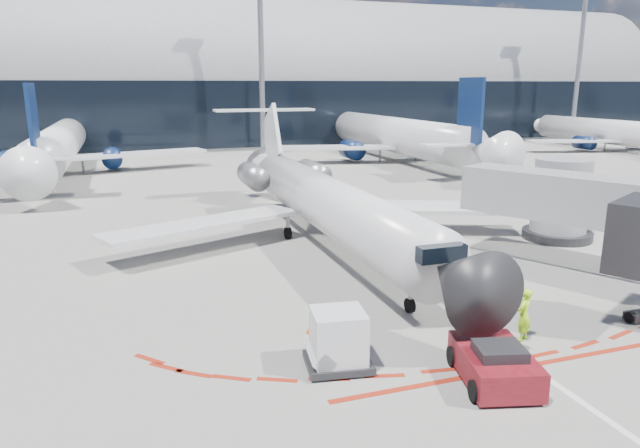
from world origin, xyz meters
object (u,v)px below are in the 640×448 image
object	(u,v)px
pushback_tug	(495,364)
ramp_worker	(524,315)
uld_container	(338,340)
regional_jet	(321,199)

from	to	relation	value
pushback_tug	ramp_worker	world-z (taller)	ramp_worker
uld_container	ramp_worker	bearing A→B (deg)	6.48
uld_container	regional_jet	bearing A→B (deg)	81.44
regional_jet	pushback_tug	distance (m)	17.11
pushback_tug	uld_container	distance (m)	4.92
regional_jet	uld_container	bearing A→B (deg)	-106.68
regional_jet	uld_container	xyz separation A→B (m)	(-4.38, -14.62, -1.60)
ramp_worker	uld_container	bearing A→B (deg)	-29.04
ramp_worker	uld_container	world-z (taller)	same
pushback_tug	ramp_worker	xyz separation A→B (m)	(2.73, 2.18, 0.39)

